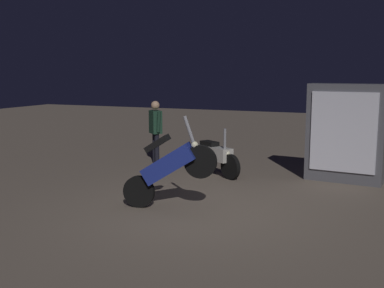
{
  "coord_description": "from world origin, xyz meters",
  "views": [
    {
      "loc": [
        2.88,
        -7.1,
        2.37
      ],
      "look_at": [
        -0.58,
        0.98,
        1.0
      ],
      "focal_mm": 44.09,
      "sensor_mm": 36.0,
      "label": 1
    }
  ],
  "objects_px": {
    "motorcycle_white_parked_left": "(215,156)",
    "person_bystander_far": "(156,127)",
    "person_rider_beside": "(365,125)",
    "motorcycle_blue_foreground": "(169,167)",
    "kiosk_billboard": "(345,133)"
  },
  "relations": [
    {
      "from": "motorcycle_white_parked_left",
      "to": "person_bystander_far",
      "type": "height_order",
      "value": "person_bystander_far"
    },
    {
      "from": "motorcycle_white_parked_left",
      "to": "person_bystander_far",
      "type": "xyz_separation_m",
      "value": [
        -1.89,
        0.72,
        0.52
      ]
    },
    {
      "from": "person_rider_beside",
      "to": "person_bystander_far",
      "type": "xyz_separation_m",
      "value": [
        -4.96,
        -1.73,
        -0.08
      ]
    },
    {
      "from": "motorcycle_blue_foreground",
      "to": "person_rider_beside",
      "type": "height_order",
      "value": "person_rider_beside"
    },
    {
      "from": "motorcycle_white_parked_left",
      "to": "kiosk_billboard",
      "type": "relative_size",
      "value": 0.7
    },
    {
      "from": "person_rider_beside",
      "to": "kiosk_billboard",
      "type": "xyz_separation_m",
      "value": [
        -0.29,
        -1.94,
        0.02
      ]
    },
    {
      "from": "person_rider_beside",
      "to": "motorcycle_blue_foreground",
      "type": "bearing_deg",
      "value": 3.0
    },
    {
      "from": "person_bystander_far",
      "to": "kiosk_billboard",
      "type": "relative_size",
      "value": 0.77
    },
    {
      "from": "motorcycle_blue_foreground",
      "to": "person_rider_beside",
      "type": "distance_m",
      "value": 6.03
    },
    {
      "from": "motorcycle_blue_foreground",
      "to": "person_bystander_far",
      "type": "relative_size",
      "value": 1.03
    },
    {
      "from": "motorcycle_blue_foreground",
      "to": "person_bystander_far",
      "type": "xyz_separation_m",
      "value": [
        -2.12,
        3.58,
        0.21
      ]
    },
    {
      "from": "person_rider_beside",
      "to": "kiosk_billboard",
      "type": "distance_m",
      "value": 1.96
    },
    {
      "from": "motorcycle_white_parked_left",
      "to": "person_rider_beside",
      "type": "bearing_deg",
      "value": 69.57
    },
    {
      "from": "person_bystander_far",
      "to": "kiosk_billboard",
      "type": "distance_m",
      "value": 4.68
    },
    {
      "from": "motorcycle_blue_foreground",
      "to": "person_rider_beside",
      "type": "relative_size",
      "value": 0.96
    }
  ]
}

